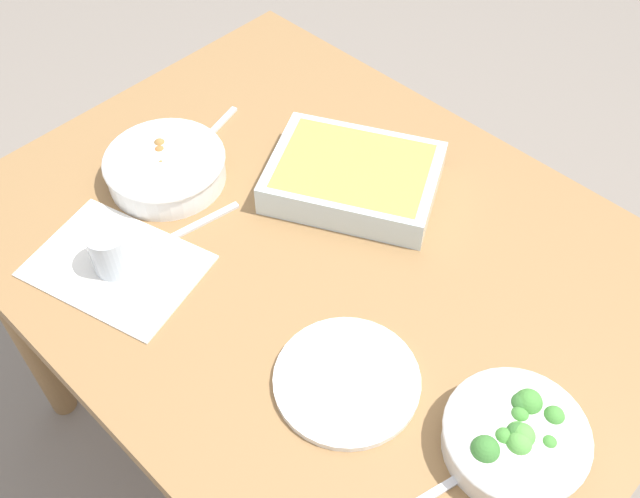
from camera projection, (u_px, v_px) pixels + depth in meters
name	position (u px, v px, depth m)	size (l,w,h in m)	color
ground_plane	(320.00, 439.00, 1.82)	(6.00, 6.00, 0.00)	slate
dining_table	(320.00, 281.00, 1.32)	(1.20, 0.90, 0.74)	olive
placemat	(117.00, 266.00, 1.22)	(0.28, 0.20, 0.00)	silver
stew_bowl	(166.00, 167.00, 1.33)	(0.22, 0.22, 0.06)	silver
broccoli_bowl	(515.00, 437.00, 0.99)	(0.20, 0.20, 0.07)	silver
baking_dish	(353.00, 176.00, 1.32)	(0.37, 0.33, 0.06)	silver
drink_cup	(112.00, 252.00, 1.20)	(0.07, 0.07, 0.08)	#B2BCC6
side_plate	(347.00, 381.00, 1.08)	(0.22, 0.22, 0.01)	white
spoon_by_stew	(204.00, 140.00, 1.42)	(0.07, 0.17, 0.01)	silver
spoon_by_broccoli	(455.00, 480.00, 0.98)	(0.07, 0.17, 0.01)	silver
spoon_spare	(183.00, 232.00, 1.27)	(0.05, 0.18, 0.01)	silver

